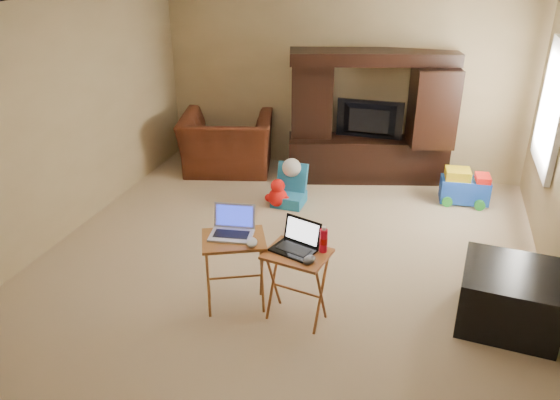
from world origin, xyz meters
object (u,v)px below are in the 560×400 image
(entertainment_center, at_px, (369,117))
(laptop_right, at_px, (293,238))
(plush_toy, at_px, (278,193))
(ottoman, at_px, (509,297))
(television, at_px, (369,121))
(mouse_right, at_px, (309,260))
(water_bottle, at_px, (324,241))
(laptop_left, at_px, (231,224))
(mouse_left, at_px, (252,242))
(child_rocker, at_px, (289,186))
(recliner, at_px, (227,143))
(push_toy, at_px, (465,186))
(tray_table_right, at_px, (297,286))
(tray_table_left, at_px, (235,273))

(entertainment_center, bearing_deg, laptop_right, -107.72)
(plush_toy, bearing_deg, ottoman, -32.69)
(television, relative_size, mouse_right, 6.57)
(laptop_right, height_order, water_bottle, laptop_right)
(laptop_left, height_order, mouse_left, laptop_left)
(entertainment_center, relative_size, child_rocker, 4.23)
(television, bearing_deg, recliner, 6.91)
(mouse_right, bearing_deg, ottoman, 19.96)
(child_rocker, bearing_deg, laptop_left, -85.87)
(laptop_left, relative_size, mouse_right, 2.71)
(child_rocker, bearing_deg, ottoman, -33.29)
(push_toy, xyz_separation_m, laptop_left, (-2.02, -2.79, 0.59))
(television, distance_m, water_bottle, 3.17)
(entertainment_center, relative_size, tray_table_right, 3.21)
(plush_toy, bearing_deg, laptop_right, -70.13)
(laptop_right, bearing_deg, tray_table_left, -161.66)
(ottoman, bearing_deg, mouse_right, -160.04)
(plush_toy, height_order, tray_table_right, tray_table_right)
(recliner, distance_m, push_toy, 3.23)
(mouse_left, relative_size, water_bottle, 0.69)
(recliner, xyz_separation_m, tray_table_right, (1.81, -3.03, -0.07))
(tray_table_left, bearing_deg, laptop_left, 110.95)
(ottoman, xyz_separation_m, tray_table_left, (-2.31, -0.44, 0.09))
(laptop_right, relative_size, mouse_left, 2.45)
(ottoman, xyz_separation_m, mouse_right, (-1.61, -0.58, 0.44))
(television, relative_size, ottoman, 1.13)
(child_rocker, bearing_deg, mouse_right, -68.66)
(television, height_order, tray_table_left, television)
(television, bearing_deg, plush_toy, 52.27)
(child_rocker, distance_m, laptop_left, 2.20)
(push_toy, relative_size, mouse_right, 4.43)
(entertainment_center, distance_m, push_toy, 1.52)
(push_toy, distance_m, mouse_left, 3.44)
(tray_table_right, xyz_separation_m, water_bottle, (0.20, 0.08, 0.43))
(mouse_right, bearing_deg, recliner, 121.61)
(entertainment_center, bearing_deg, mouse_right, -104.75)
(television, height_order, ottoman, television)
(television, distance_m, child_rocker, 1.45)
(child_rocker, bearing_deg, tray_table_right, -70.75)
(push_toy, bearing_deg, laptop_left, -131.42)
(entertainment_center, relative_size, tray_table_left, 3.06)
(ottoman, xyz_separation_m, water_bottle, (-1.54, -0.38, 0.51))
(laptop_left, xyz_separation_m, water_bottle, (0.80, 0.02, -0.05))
(laptop_right, bearing_deg, water_bottle, 32.92)
(entertainment_center, height_order, television, entertainment_center)
(tray_table_left, relative_size, water_bottle, 3.41)
(child_rocker, bearing_deg, mouse_left, -80.34)
(push_toy, xyz_separation_m, laptop_right, (-1.46, -2.83, 0.56))
(tray_table_right, relative_size, laptop_left, 1.82)
(ottoman, bearing_deg, laptop_right, -165.97)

